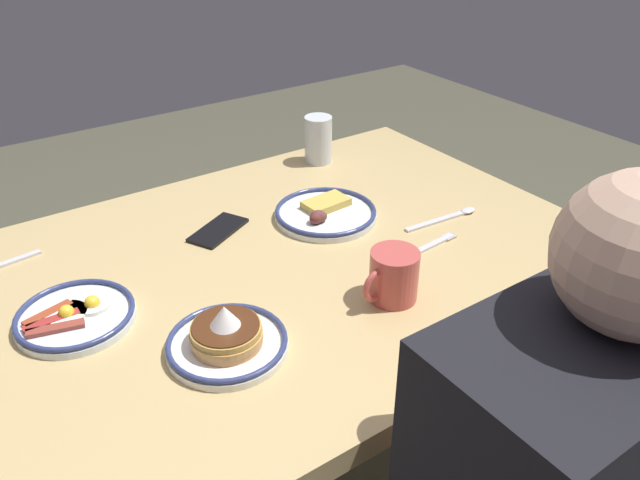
{
  "coord_description": "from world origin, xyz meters",
  "views": [
    {
      "loc": [
        0.58,
        0.96,
        1.45
      ],
      "look_at": [
        -0.07,
        0.02,
        0.76
      ],
      "focal_mm": 35.27,
      "sensor_mm": 36.0,
      "label": 1
    }
  ],
  "objects_px": {
    "fork_near": "(426,248)",
    "cell_phone": "(218,230)",
    "drinking_glass": "(318,142)",
    "tea_spoon": "(451,216)",
    "plate_near_main": "(325,213)",
    "plate_center_pancakes": "(227,339)",
    "plate_far_companion": "(75,315)",
    "coffee_mug": "(393,275)"
  },
  "relations": [
    {
      "from": "plate_far_companion",
      "to": "tea_spoon",
      "type": "distance_m",
      "value": 0.85
    },
    {
      "from": "plate_far_companion",
      "to": "cell_phone",
      "type": "bearing_deg",
      "value": -157.88
    },
    {
      "from": "plate_near_main",
      "to": "cell_phone",
      "type": "bearing_deg",
      "value": -19.58
    },
    {
      "from": "coffee_mug",
      "to": "plate_near_main",
      "type": "bearing_deg",
      "value": -103.11
    },
    {
      "from": "plate_near_main",
      "to": "fork_near",
      "type": "xyz_separation_m",
      "value": [
        -0.1,
        0.24,
        -0.01
      ]
    },
    {
      "from": "plate_near_main",
      "to": "cell_phone",
      "type": "height_order",
      "value": "plate_near_main"
    },
    {
      "from": "drinking_glass",
      "to": "tea_spoon",
      "type": "xyz_separation_m",
      "value": [
        -0.07,
        0.45,
        -0.05
      ]
    },
    {
      "from": "plate_far_companion",
      "to": "cell_phone",
      "type": "distance_m",
      "value": 0.39
    },
    {
      "from": "coffee_mug",
      "to": "fork_near",
      "type": "bearing_deg",
      "value": -151.83
    },
    {
      "from": "cell_phone",
      "to": "plate_far_companion",
      "type": "bearing_deg",
      "value": -5.69
    },
    {
      "from": "plate_near_main",
      "to": "cell_phone",
      "type": "relative_size",
      "value": 1.67
    },
    {
      "from": "drinking_glass",
      "to": "tea_spoon",
      "type": "bearing_deg",
      "value": 99.04
    },
    {
      "from": "fork_near",
      "to": "cell_phone",
      "type": "bearing_deg",
      "value": -43.79
    },
    {
      "from": "plate_near_main",
      "to": "plate_far_companion",
      "type": "distance_m",
      "value": 0.6
    },
    {
      "from": "plate_near_main",
      "to": "plate_center_pancakes",
      "type": "bearing_deg",
      "value": 35.36
    },
    {
      "from": "drinking_glass",
      "to": "fork_near",
      "type": "relative_size",
      "value": 0.69
    },
    {
      "from": "coffee_mug",
      "to": "drinking_glass",
      "type": "height_order",
      "value": "drinking_glass"
    },
    {
      "from": "plate_near_main",
      "to": "fork_near",
      "type": "distance_m",
      "value": 0.26
    },
    {
      "from": "coffee_mug",
      "to": "fork_near",
      "type": "height_order",
      "value": "coffee_mug"
    },
    {
      "from": "plate_center_pancakes",
      "to": "drinking_glass",
      "type": "height_order",
      "value": "drinking_glass"
    },
    {
      "from": "tea_spoon",
      "to": "plate_near_main",
      "type": "bearing_deg",
      "value": -34.49
    },
    {
      "from": "cell_phone",
      "to": "plate_center_pancakes",
      "type": "bearing_deg",
      "value": 37.85
    },
    {
      "from": "plate_center_pancakes",
      "to": "plate_far_companion",
      "type": "distance_m",
      "value": 0.3
    },
    {
      "from": "coffee_mug",
      "to": "tea_spoon",
      "type": "distance_m",
      "value": 0.37
    },
    {
      "from": "tea_spoon",
      "to": "plate_far_companion",
      "type": "bearing_deg",
      "value": -7.14
    },
    {
      "from": "plate_near_main",
      "to": "fork_near",
      "type": "height_order",
      "value": "plate_near_main"
    },
    {
      "from": "plate_far_companion",
      "to": "cell_phone",
      "type": "height_order",
      "value": "plate_far_companion"
    },
    {
      "from": "coffee_mug",
      "to": "cell_phone",
      "type": "xyz_separation_m",
      "value": [
        0.16,
        -0.42,
        -0.05
      ]
    },
    {
      "from": "plate_center_pancakes",
      "to": "tea_spoon",
      "type": "xyz_separation_m",
      "value": [
        -0.65,
        -0.12,
        -0.02
      ]
    },
    {
      "from": "cell_phone",
      "to": "tea_spoon",
      "type": "bearing_deg",
      "value": 124.56
    },
    {
      "from": "cell_phone",
      "to": "fork_near",
      "type": "bearing_deg",
      "value": 108.41
    },
    {
      "from": "drinking_glass",
      "to": "tea_spoon",
      "type": "height_order",
      "value": "drinking_glass"
    },
    {
      "from": "plate_far_companion",
      "to": "drinking_glass",
      "type": "bearing_deg",
      "value": -156.01
    },
    {
      "from": "cell_phone",
      "to": "coffee_mug",
      "type": "bearing_deg",
      "value": 83.18
    },
    {
      "from": "fork_near",
      "to": "plate_near_main",
      "type": "bearing_deg",
      "value": -67.41
    },
    {
      "from": "plate_center_pancakes",
      "to": "fork_near",
      "type": "xyz_separation_m",
      "value": [
        -0.51,
        -0.05,
        -0.02
      ]
    },
    {
      "from": "plate_near_main",
      "to": "plate_center_pancakes",
      "type": "xyz_separation_m",
      "value": [
        0.41,
        0.29,
        0.01
      ]
    },
    {
      "from": "coffee_mug",
      "to": "drinking_glass",
      "type": "xyz_separation_m",
      "value": [
        -0.25,
        -0.61,
        0.01
      ]
    },
    {
      "from": "plate_far_companion",
      "to": "drinking_glass",
      "type": "distance_m",
      "value": 0.85
    },
    {
      "from": "plate_near_main",
      "to": "cell_phone",
      "type": "distance_m",
      "value": 0.25
    },
    {
      "from": "plate_far_companion",
      "to": "cell_phone",
      "type": "xyz_separation_m",
      "value": [
        -0.36,
        -0.15,
        -0.01
      ]
    },
    {
      "from": "plate_near_main",
      "to": "plate_far_companion",
      "type": "relative_size",
      "value": 1.12
    }
  ]
}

